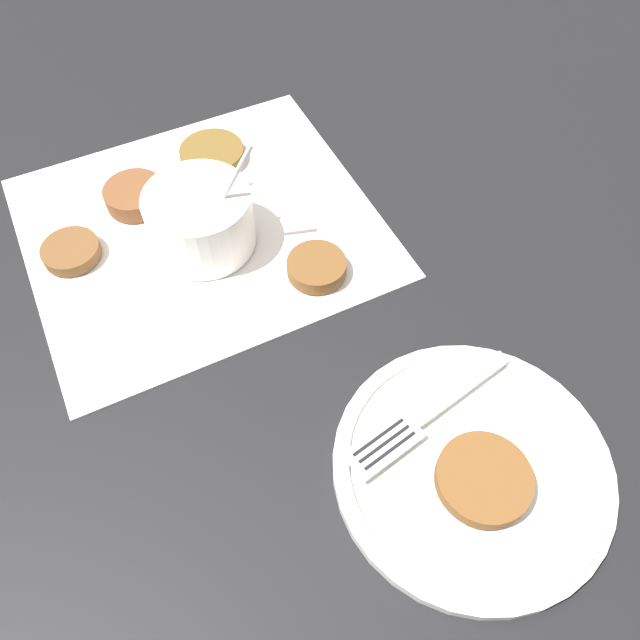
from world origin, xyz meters
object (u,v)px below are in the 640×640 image
object	(u,v)px
sauce_bowl	(203,224)
fritter_on_plate	(484,479)
serving_plate	(472,466)
fork	(415,422)

from	to	relation	value
sauce_bowl	fritter_on_plate	xyz separation A→B (m)	(0.08, -0.34, -0.01)
sauce_bowl	serving_plate	bearing A→B (deg)	-74.63
serving_plate	fritter_on_plate	world-z (taller)	fritter_on_plate
serving_plate	fritter_on_plate	distance (m)	0.02
sauce_bowl	fritter_on_plate	size ratio (longest dim) A/B	1.68
serving_plate	fork	world-z (taller)	fork
fritter_on_plate	sauce_bowl	bearing A→B (deg)	103.83
sauce_bowl	fork	bearing A→B (deg)	-76.29
fork	serving_plate	bearing A→B (deg)	-66.04
sauce_bowl	fork	size ratio (longest dim) A/B	0.73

